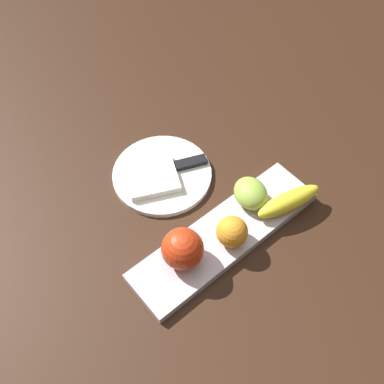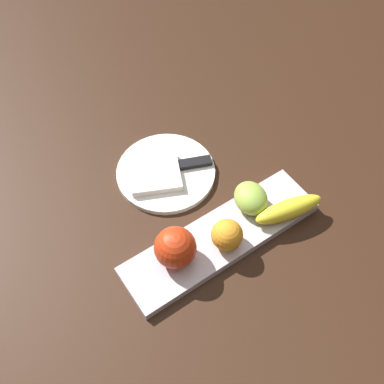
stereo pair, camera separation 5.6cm
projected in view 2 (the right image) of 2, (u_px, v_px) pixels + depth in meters
The scene contains 9 objects.
ground_plane at pixel (193, 237), 0.96m from camera, with size 2.40×2.40×0.00m, color #311C10.
fruit_tray at pixel (221, 238), 0.95m from camera, with size 0.43×0.12×0.02m, color #BBB3BF.
apple at pixel (175, 248), 0.87m from camera, with size 0.08×0.08×0.08m, color red.
banana at pixel (289, 209), 0.95m from camera, with size 0.15×0.04×0.04m, color yellow.
orange_near_apple at pixel (227, 235), 0.90m from camera, with size 0.06×0.06×0.06m, color orange.
grape_bunch at pixel (251, 198), 0.96m from camera, with size 0.08×0.07×0.05m, color #91B543.
dinner_plate at pixel (166, 172), 1.05m from camera, with size 0.22×0.22×0.01m, color white.
folded_napkin at pixel (155, 174), 1.03m from camera, with size 0.11×0.10×0.02m, color white.
knife at pixel (185, 165), 1.05m from camera, with size 0.17×0.09×0.01m.
Camera 2 is at (0.27, 0.39, 0.84)m, focal length 43.29 mm.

